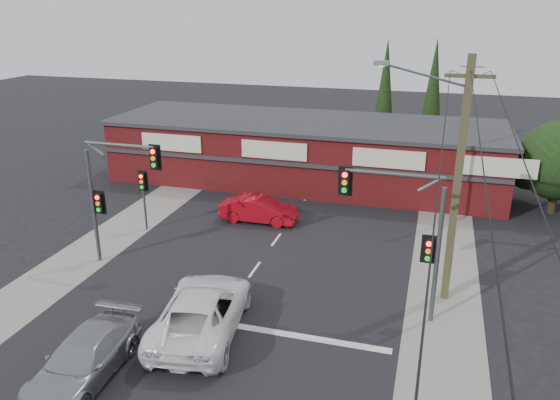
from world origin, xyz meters
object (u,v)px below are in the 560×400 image
(white_suv, at_px, (202,311))
(shop_building, at_px, (305,151))
(utility_pole, at_px, (455,175))
(silver_suv, at_px, (84,359))
(red_sedan, at_px, (259,209))

(white_suv, relative_size, shop_building, 0.23)
(utility_pole, bearing_deg, white_suv, -149.40)
(silver_suv, height_order, red_sedan, silver_suv)
(shop_building, distance_m, utility_pole, 17.15)
(red_sedan, height_order, shop_building, shop_building)
(white_suv, xyz_separation_m, red_sedan, (-1.37, 11.00, -0.15))
(red_sedan, distance_m, utility_pole, 12.52)
(shop_building, bearing_deg, white_suv, -87.88)
(white_suv, xyz_separation_m, silver_suv, (-2.60, -3.63, -0.13))
(red_sedan, distance_m, shop_building, 8.27)
(white_suv, distance_m, shop_building, 19.17)
(white_suv, height_order, shop_building, shop_building)
(white_suv, bearing_deg, utility_pole, -157.62)
(silver_suv, xyz_separation_m, red_sedan, (1.23, 14.63, -0.02))
(white_suv, distance_m, silver_suv, 4.47)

